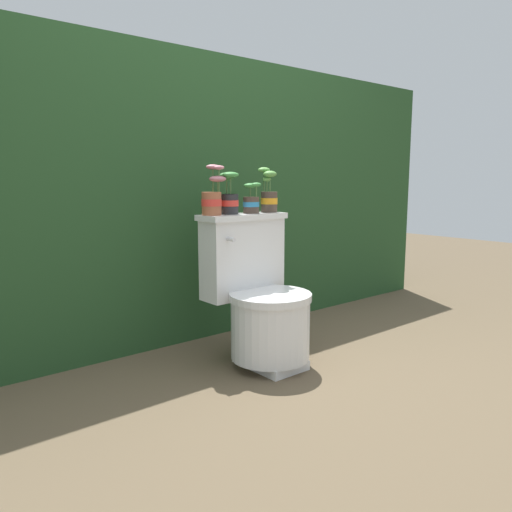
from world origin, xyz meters
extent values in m
plane|color=brown|center=(0.00, 0.00, 0.00)|extent=(12.00, 12.00, 0.00)
cube|color=#234723|center=(0.00, 0.92, 0.83)|extent=(4.14, 0.65, 1.66)
cube|color=silver|center=(-0.02, 0.00, 0.02)|extent=(0.23, 0.34, 0.05)
cylinder|color=silver|center=(-0.02, 0.00, 0.20)|extent=(0.40, 0.40, 0.30)
cylinder|color=silver|center=(-0.02, 0.00, 0.36)|extent=(0.42, 0.42, 0.04)
cube|color=silver|center=(-0.02, 0.22, 0.53)|extent=(0.46, 0.16, 0.41)
cube|color=silver|center=(-0.02, 0.22, 0.75)|extent=(0.48, 0.18, 0.03)
cylinder|color=silver|center=(-0.18, 0.12, 0.66)|extent=(0.02, 0.05, 0.02)
cylinder|color=#9E5638|center=(-0.20, 0.24, 0.83)|extent=(0.10, 0.10, 0.12)
cylinder|color=red|center=(-0.20, 0.24, 0.83)|extent=(0.10, 0.10, 0.03)
cylinder|color=#332319|center=(-0.20, 0.24, 0.88)|extent=(0.09, 0.09, 0.01)
cylinder|color=#4C753D|center=(-0.17, 0.26, 0.94)|extent=(0.01, 0.01, 0.12)
ellipsoid|color=#B26B75|center=(-0.17, 0.26, 1.01)|extent=(0.08, 0.05, 0.03)
cylinder|color=#4C753D|center=(-0.16, 0.24, 0.91)|extent=(0.01, 0.01, 0.06)
ellipsoid|color=#B26B75|center=(-0.16, 0.24, 0.95)|extent=(0.10, 0.07, 0.03)
cylinder|color=#4C753D|center=(-0.16, 0.23, 0.94)|extent=(0.01, 0.01, 0.11)
ellipsoid|color=#B26B75|center=(-0.16, 0.23, 1.01)|extent=(0.06, 0.04, 0.02)
cylinder|color=#262628|center=(-0.09, 0.24, 0.82)|extent=(0.09, 0.09, 0.10)
cylinder|color=red|center=(-0.09, 0.24, 0.83)|extent=(0.09, 0.09, 0.03)
cylinder|color=#332319|center=(-0.09, 0.24, 0.87)|extent=(0.08, 0.08, 0.01)
cylinder|color=#4C753D|center=(-0.10, 0.25, 0.91)|extent=(0.01, 0.01, 0.08)
ellipsoid|color=#387F38|center=(-0.10, 0.25, 0.96)|extent=(0.10, 0.07, 0.04)
cylinder|color=#4C753D|center=(-0.09, 0.23, 0.92)|extent=(0.01, 0.01, 0.09)
ellipsoid|color=#387F38|center=(-0.09, 0.23, 0.97)|extent=(0.09, 0.07, 0.03)
cylinder|color=#47382D|center=(0.04, 0.22, 0.81)|extent=(0.08, 0.08, 0.09)
cylinder|color=#2D84BC|center=(0.04, 0.22, 0.82)|extent=(0.09, 0.09, 0.03)
cylinder|color=#332319|center=(0.04, 0.22, 0.85)|extent=(0.08, 0.08, 0.01)
cylinder|color=#4C753D|center=(0.05, 0.19, 0.88)|extent=(0.01, 0.01, 0.06)
ellipsoid|color=#387F38|center=(0.05, 0.19, 0.92)|extent=(0.06, 0.04, 0.02)
cylinder|color=#4C753D|center=(0.03, 0.22, 0.88)|extent=(0.01, 0.01, 0.05)
ellipsoid|color=#387F38|center=(0.03, 0.22, 0.92)|extent=(0.08, 0.05, 0.02)
cylinder|color=#47382D|center=(0.17, 0.22, 0.82)|extent=(0.09, 0.09, 0.11)
cylinder|color=orange|center=(0.17, 0.22, 0.83)|extent=(0.09, 0.09, 0.03)
cylinder|color=#332319|center=(0.17, 0.22, 0.87)|extent=(0.08, 0.08, 0.01)
cylinder|color=#4C753D|center=(0.15, 0.25, 0.93)|extent=(0.01, 0.01, 0.11)
ellipsoid|color=#569342|center=(0.15, 0.25, 1.00)|extent=(0.07, 0.05, 0.03)
cylinder|color=#4C753D|center=(0.15, 0.22, 0.91)|extent=(0.01, 0.01, 0.06)
ellipsoid|color=#569342|center=(0.15, 0.22, 0.95)|extent=(0.05, 0.04, 0.02)
cylinder|color=#4C753D|center=(0.16, 0.21, 0.92)|extent=(0.01, 0.01, 0.08)
ellipsoid|color=#569342|center=(0.16, 0.21, 0.98)|extent=(0.08, 0.06, 0.03)
camera|label=1|loc=(-1.64, -1.83, 0.95)|focal=35.00mm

